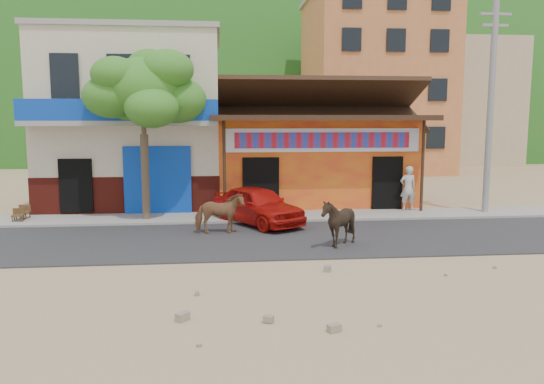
{
  "coord_description": "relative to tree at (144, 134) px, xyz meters",
  "views": [
    {
      "loc": [
        -2.02,
        -13.22,
        3.62
      ],
      "look_at": [
        -0.37,
        3.0,
        1.4
      ],
      "focal_mm": 35.0,
      "sensor_mm": 36.0,
      "label": 1
    }
  ],
  "objects": [
    {
      "name": "ground",
      "position": [
        4.6,
        -5.8,
        -3.12
      ],
      "size": [
        120.0,
        120.0,
        0.0
      ],
      "primitive_type": "plane",
      "color": "#9E825B",
      "rests_on": "ground"
    },
    {
      "name": "cow_tan",
      "position": [
        2.59,
        -2.41,
        -2.43
      ],
      "size": [
        1.59,
        0.82,
        1.29
      ],
      "primitive_type": "imported",
      "rotation": [
        0.0,
        0.0,
        1.65
      ],
      "color": "#8F5D39",
      "rests_on": "road"
    },
    {
      "name": "utility_pole",
      "position": [
        12.8,
        0.2,
        1.0
      ],
      "size": [
        0.24,
        0.24,
        8.0
      ],
      "primitive_type": "cylinder",
      "color": "gray",
      "rests_on": "sidewalk"
    },
    {
      "name": "cow_dark",
      "position": [
        5.95,
        -4.52,
        -2.38
      ],
      "size": [
        1.31,
        1.18,
        1.4
      ],
      "primitive_type": "imported",
      "rotation": [
        0.0,
        0.0,
        -1.53
      ],
      "color": "black",
      "rests_on": "road"
    },
    {
      "name": "cafe_building",
      "position": [
        -0.9,
        4.2,
        0.38
      ],
      "size": [
        7.0,
        6.0,
        7.0
      ],
      "primitive_type": "cube",
      "color": "beige",
      "rests_on": "ground"
    },
    {
      "name": "pedestrian",
      "position": [
        9.92,
        0.78,
        -2.13
      ],
      "size": [
        0.64,
        0.42,
        1.73
      ],
      "primitive_type": "imported",
      "rotation": [
        0.0,
        0.0,
        3.15
      ],
      "color": "silver",
      "rests_on": "sidewalk"
    },
    {
      "name": "hillside",
      "position": [
        4.6,
        64.2,
        8.88
      ],
      "size": [
        100.0,
        40.0,
        24.0
      ],
      "primitive_type": "ellipsoid",
      "color": "#194C14",
      "rests_on": "ground"
    },
    {
      "name": "tree",
      "position": [
        0.0,
        0.0,
        0.0
      ],
      "size": [
        3.0,
        3.0,
        6.0
      ],
      "primitive_type": null,
      "color": "#2D721E",
      "rests_on": "sidewalk"
    },
    {
      "name": "scooter",
      "position": [
        3.1,
        0.85,
        -2.58
      ],
      "size": [
        1.69,
        1.1,
        0.84
      ],
      "primitive_type": "imported",
      "rotation": [
        0.0,
        0.0,
        1.19
      ],
      "color": "black",
      "rests_on": "sidewalk"
    },
    {
      "name": "apartment_front",
      "position": [
        13.6,
        18.2,
        2.88
      ],
      "size": [
        9.0,
        9.0,
        12.0
      ],
      "primitive_type": "cube",
      "color": "#CC723F",
      "rests_on": "ground"
    },
    {
      "name": "road",
      "position": [
        4.6,
        -3.3,
        -3.1
      ],
      "size": [
        60.0,
        5.0,
        0.04
      ],
      "primitive_type": "cube",
      "color": "#28282B",
      "rests_on": "ground"
    },
    {
      "name": "apartment_rear",
      "position": [
        22.6,
        24.2,
        1.88
      ],
      "size": [
        8.0,
        8.0,
        10.0
      ],
      "primitive_type": "cube",
      "color": "tan",
      "rests_on": "ground"
    },
    {
      "name": "red_car",
      "position": [
        3.91,
        -1.0,
        -2.42
      ],
      "size": [
        3.39,
        4.13,
        1.33
      ],
      "primitive_type": "imported",
      "rotation": [
        0.0,
        0.0,
        0.56
      ],
      "color": "#B6120D",
      "rests_on": "road"
    },
    {
      "name": "sidewalk",
      "position": [
        4.6,
        0.2,
        -3.06
      ],
      "size": [
        60.0,
        2.0,
        0.12
      ],
      "primitive_type": "cube",
      "color": "gray",
      "rests_on": "ground"
    },
    {
      "name": "cafe_chair_right",
      "position": [
        -4.4,
        0.44,
        -2.55
      ],
      "size": [
        0.44,
        0.44,
        0.89
      ],
      "primitive_type": null,
      "rotation": [
        0.0,
        0.0,
        -0.07
      ],
      "color": "#4B2519",
      "rests_on": "sidewalk"
    },
    {
      "name": "cafe_chair_left",
      "position": [
        -4.4,
        -0.04,
        -2.59
      ],
      "size": [
        0.43,
        0.43,
        0.82
      ],
      "primitive_type": null,
      "rotation": [
        0.0,
        0.0,
        0.14
      ],
      "color": "#4B2D19",
      "rests_on": "sidewalk"
    },
    {
      "name": "dance_club",
      "position": [
        6.6,
        4.2,
        -1.32
      ],
      "size": [
        8.0,
        6.0,
        3.6
      ],
      "primitive_type": "cube",
      "color": "orange",
      "rests_on": "ground"
    }
  ]
}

